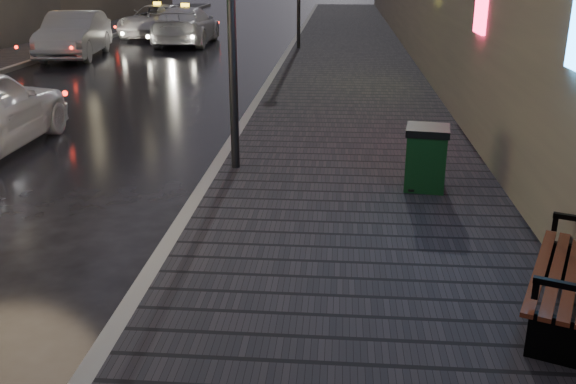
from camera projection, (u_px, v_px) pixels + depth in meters
name	position (u px, v px, depth m)	size (l,w,h in m)	color
sidewalk	(349.00, 54.00, 24.84)	(4.60, 58.00, 0.15)	black
curb	(288.00, 53.00, 25.03)	(0.20, 58.00, 0.15)	slate
sidewalk_far	(36.00, 50.00, 25.81)	(2.40, 58.00, 0.15)	black
curb_far	(67.00, 50.00, 25.71)	(0.20, 58.00, 0.15)	slate
trash_bin	(426.00, 157.00, 9.73)	(0.72, 0.72, 0.97)	black
car_left_mid	(74.00, 35.00, 24.11)	(1.78, 5.10, 1.68)	#9C9DA4
taxi_mid	(186.00, 26.00, 27.94)	(2.24, 5.52, 1.60)	white
taxi_far	(158.00, 21.00, 30.82)	(2.47, 5.36, 1.49)	silver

